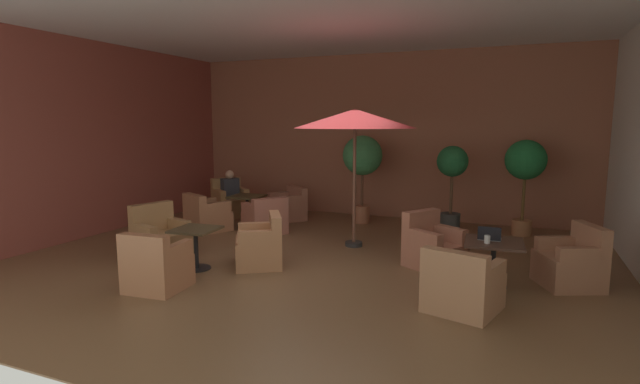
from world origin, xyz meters
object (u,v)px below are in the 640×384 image
object	(u,v)px
cafe_table_mid_center	(196,240)
potted_tree_mid_left	(525,166)
armchair_front_right_south	(288,207)
potted_tree_mid_right	(362,159)
patio_umbrella_tall_red	(355,120)
armchair_front_right_north	(206,217)
armchair_front_left_north	(571,264)
patron_blue_shirt	(230,186)
cafe_table_front_right	(247,202)
armchair_front_left_south	(462,287)
armchair_mid_center_east	(261,247)
open_laptop	(489,236)
armchair_front_right_west	(230,203)
cafe_table_front_left	(494,251)
armchair_mid_center_north	(156,268)
armchair_mid_center_south	(160,239)
iced_drink_cup	(487,239)
armchair_front_right_east	(265,219)
potted_tree_left_corner	(452,175)
armchair_front_left_east	(432,247)

from	to	relation	value
cafe_table_mid_center	potted_tree_mid_left	distance (m)	6.54
armchair_front_right_south	potted_tree_mid_right	xyz separation A→B (m)	(1.73, 0.34, 1.16)
patio_umbrella_tall_red	armchair_front_right_north	bearing A→B (deg)	179.99
armchair_front_left_north	patron_blue_shirt	distance (m)	7.59
cafe_table_front_right	potted_tree_mid_left	xyz separation A→B (m)	(5.74, 1.21, 0.92)
armchair_front_left_south	patio_umbrella_tall_red	world-z (taller)	patio_umbrella_tall_red
armchair_front_right_north	armchair_mid_center_east	xyz separation A→B (m)	(2.32, -1.77, 0.01)
cafe_table_front_right	open_laptop	distance (m)	5.75
armchair_front_left_north	patron_blue_shirt	bearing A→B (deg)	161.45
patio_umbrella_tall_red	patron_blue_shirt	size ratio (longest dim) A/B	3.69
cafe_table_front_right	armchair_front_right_west	xyz separation A→B (m)	(-0.84, 0.58, -0.16)
cafe_table_front_left	armchair_mid_center_north	size ratio (longest dim) A/B	0.99
armchair_mid_center_south	armchair_front_right_north	bearing A→B (deg)	103.92
armchair_mid_center_north	cafe_table_front_left	bearing A→B (deg)	24.26
patron_blue_shirt	open_laptop	bearing A→B (deg)	-24.61
armchair_front_right_north	iced_drink_cup	distance (m)	5.94
armchair_front_left_south	armchair_front_right_west	world-z (taller)	armchair_front_right_west
armchair_mid_center_east	armchair_front_right_east	bearing A→B (deg)	117.28
potted_tree_mid_left	armchair_front_right_south	bearing A→B (deg)	-175.44
cafe_table_front_left	potted_tree_left_corner	world-z (taller)	potted_tree_left_corner
potted_tree_mid_right	open_laptop	distance (m)	4.55
armchair_mid_center_east	open_laptop	bearing A→B (deg)	7.60
patron_blue_shirt	cafe_table_front_right	bearing A→B (deg)	-34.60
armchair_front_right_north	potted_tree_mid_left	world-z (taller)	potted_tree_mid_left
armchair_front_left_south	cafe_table_front_right	world-z (taller)	armchair_front_left_south
patio_umbrella_tall_red	potted_tree_mid_right	bearing A→B (deg)	103.67
armchair_mid_center_north	armchair_front_left_north	bearing A→B (deg)	24.14
armchair_front_right_north	armchair_front_right_west	size ratio (longest dim) A/B	1.03
armchair_front_right_north	armchair_mid_center_north	world-z (taller)	armchair_mid_center_north
armchair_front_left_south	armchair_mid_center_north	world-z (taller)	armchair_mid_center_north
armchair_front_right_east	potted_tree_left_corner	world-z (taller)	potted_tree_left_corner
armchair_front_left_north	armchair_mid_center_east	xyz separation A→B (m)	(-4.50, -0.84, -0.01)
cafe_table_mid_center	armchair_mid_center_south	world-z (taller)	armchair_mid_center_south
armchair_mid_center_north	armchair_mid_center_east	xyz separation A→B (m)	(0.77, 1.52, 0.00)
armchair_mid_center_north	potted_tree_mid_left	bearing A→B (deg)	49.54
armchair_front_left_north	armchair_front_left_east	distance (m)	1.96
cafe_table_front_right	armchair_mid_center_south	xyz separation A→B (m)	(0.05, -2.92, -0.18)
armchair_front_left_east	armchair_front_right_east	size ratio (longest dim) A/B	0.97
cafe_table_front_left	patron_blue_shirt	world-z (taller)	patron_blue_shirt
armchair_front_left_south	armchair_mid_center_east	bearing A→B (deg)	168.08
patron_blue_shirt	open_laptop	world-z (taller)	patron_blue_shirt
armchair_front_right_south	potted_tree_left_corner	distance (m)	3.85
armchair_front_right_east	iced_drink_cup	distance (m)	4.84
armchair_front_left_east	potted_tree_left_corner	bearing A→B (deg)	91.46
armchair_mid_center_south	potted_tree_mid_right	size ratio (longest dim) A/B	0.48
armchair_front_right_north	armchair_front_right_south	distance (m)	2.03
armchair_front_right_south	potted_tree_mid_right	size ratio (longest dim) A/B	0.53
cafe_table_front_left	armchair_mid_center_north	bearing A→B (deg)	-155.74
armchair_mid_center_north	cafe_table_mid_center	bearing A→B (deg)	95.04
potted_tree_mid_left	potted_tree_mid_right	distance (m)	3.39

